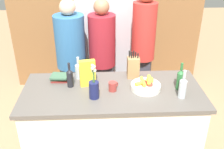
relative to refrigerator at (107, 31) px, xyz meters
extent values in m
cube|color=silver|center=(0.00, -1.43, -0.60)|extent=(1.71, 0.76, 0.86)
cube|color=#56514C|center=(0.00, -1.43, -0.15)|extent=(1.78, 0.79, 0.04)
cube|color=brown|center=(0.00, 0.36, 0.27)|extent=(2.98, 0.12, 2.60)
cube|color=#B7B7BC|center=(0.00, 0.00, 0.00)|extent=(0.86, 0.60, 2.05)
cylinder|color=#B7B7BC|center=(-0.06, -0.31, 0.10)|extent=(0.02, 0.02, 1.13)
cylinder|color=silver|center=(0.33, -1.44, -0.10)|extent=(0.30, 0.30, 0.05)
torus|color=silver|center=(0.33, -1.44, -0.08)|extent=(0.30, 0.30, 0.02)
sphere|color=red|center=(0.31, -1.42, -0.07)|extent=(0.07, 0.07, 0.07)
sphere|color=#99B233|center=(0.38, -1.37, -0.06)|extent=(0.08, 0.08, 0.08)
sphere|color=#99B233|center=(0.33, -1.41, -0.08)|extent=(0.07, 0.07, 0.07)
sphere|color=red|center=(0.36, -1.45, -0.07)|extent=(0.07, 0.07, 0.07)
cylinder|color=yellow|center=(0.30, -1.43, -0.06)|extent=(0.16, 0.09, 0.03)
cylinder|color=yellow|center=(0.30, -1.42, -0.04)|extent=(0.04, 0.15, 0.03)
cylinder|color=yellow|center=(0.36, -1.41, -0.03)|extent=(0.06, 0.15, 0.03)
cube|color=#A87A4C|center=(0.23, -1.17, -0.01)|extent=(0.12, 0.11, 0.22)
cylinder|color=black|center=(0.19, -1.16, 0.13)|extent=(0.01, 0.01, 0.08)
cylinder|color=black|center=(0.21, -1.18, 0.13)|extent=(0.01, 0.01, 0.08)
cylinder|color=black|center=(0.23, -1.17, 0.13)|extent=(0.01, 0.01, 0.09)
cylinder|color=black|center=(0.25, -1.16, 0.12)|extent=(0.01, 0.01, 0.07)
cylinder|color=black|center=(0.28, -1.18, 0.12)|extent=(0.01, 0.01, 0.06)
cylinder|color=#191E4C|center=(-0.18, -1.56, -0.04)|extent=(0.09, 0.09, 0.17)
cylinder|color=#477538|center=(-0.17, -1.56, 0.10)|extent=(0.01, 0.02, 0.12)
sphere|color=white|center=(-0.17, -1.56, 0.16)|extent=(0.03, 0.03, 0.03)
cylinder|color=#477538|center=(-0.18, -1.56, 0.10)|extent=(0.01, 0.01, 0.11)
sphere|color=white|center=(-0.17, -1.55, 0.15)|extent=(0.03, 0.03, 0.03)
cylinder|color=#477538|center=(-0.18, -1.55, 0.09)|extent=(0.02, 0.01, 0.11)
sphere|color=white|center=(-0.18, -1.55, 0.15)|extent=(0.03, 0.03, 0.03)
cylinder|color=#477538|center=(-0.18, -1.56, 0.13)|extent=(0.01, 0.01, 0.17)
sphere|color=white|center=(-0.18, -1.57, 0.21)|extent=(0.02, 0.02, 0.02)
cylinder|color=#477538|center=(-0.18, -1.57, 0.11)|extent=(0.02, 0.01, 0.15)
sphere|color=white|center=(-0.18, -1.58, 0.19)|extent=(0.03, 0.03, 0.03)
cylinder|color=#477538|center=(-0.17, -1.57, 0.12)|extent=(0.02, 0.01, 0.16)
sphere|color=white|center=(-0.17, -1.57, 0.20)|extent=(0.03, 0.03, 0.03)
cube|color=yellow|center=(-0.24, -1.33, 0.01)|extent=(0.16, 0.09, 0.27)
cylinder|color=#99332D|center=(0.00, -1.44, -0.08)|extent=(0.08, 0.08, 0.09)
torus|color=#99332D|center=(0.03, -1.42, -0.08)|extent=(0.06, 0.05, 0.06)
cube|color=maroon|center=(-0.54, -1.22, -0.12)|extent=(0.18, 0.12, 0.02)
cube|color=#3D6047|center=(-0.54, -1.21, -0.09)|extent=(0.19, 0.12, 0.03)
cube|color=#3D6047|center=(-0.54, -1.22, -0.07)|extent=(0.19, 0.16, 0.02)
cylinder|color=black|center=(-0.42, -1.34, -0.05)|extent=(0.06, 0.06, 0.16)
cone|color=black|center=(-0.42, -1.34, 0.05)|extent=(0.06, 0.06, 0.03)
cylinder|color=black|center=(-0.42, -1.34, 0.10)|extent=(0.02, 0.02, 0.07)
cylinder|color=#B2BCC1|center=(-0.35, -1.17, -0.05)|extent=(0.07, 0.07, 0.15)
cone|color=#B2BCC1|center=(-0.35, -1.17, 0.04)|extent=(0.07, 0.07, 0.03)
cylinder|color=#B2BCC1|center=(-0.35, -1.17, 0.08)|extent=(0.03, 0.03, 0.06)
cylinder|color=#B2BCC1|center=(0.64, -1.60, -0.04)|extent=(0.07, 0.07, 0.18)
cone|color=#B2BCC1|center=(0.64, -1.60, 0.07)|extent=(0.07, 0.07, 0.03)
cylinder|color=#B2BCC1|center=(0.64, -1.60, 0.12)|extent=(0.03, 0.03, 0.07)
cylinder|color=#286633|center=(0.66, -1.44, -0.04)|extent=(0.07, 0.07, 0.17)
cone|color=#286633|center=(0.66, -1.44, 0.06)|extent=(0.07, 0.07, 0.03)
cylinder|color=#286633|center=(0.66, -1.44, 0.12)|extent=(0.03, 0.03, 0.07)
cube|color=#383842|center=(-0.48, -0.62, -0.63)|extent=(0.33, 0.28, 0.78)
cylinder|color=#2D6093|center=(-0.48, -0.62, 0.08)|extent=(0.37, 0.37, 0.65)
sphere|color=#DBAD89|center=(-0.48, -0.62, 0.50)|extent=(0.19, 0.19, 0.19)
cube|color=#383842|center=(-0.09, -0.58, -0.64)|extent=(0.26, 0.18, 0.78)
cylinder|color=maroon|center=(-0.09, -0.58, 0.07)|extent=(0.33, 0.33, 0.65)
sphere|color=#996B4C|center=(-0.09, -0.58, 0.49)|extent=(0.19, 0.19, 0.19)
cube|color=#383842|center=(0.43, -0.58, -0.60)|extent=(0.26, 0.21, 0.85)
cylinder|color=red|center=(0.43, -0.58, 0.18)|extent=(0.29, 0.29, 0.71)
camera|label=1|loc=(-0.11, -3.64, 1.21)|focal=42.00mm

